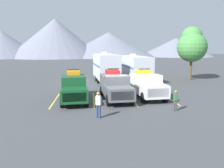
# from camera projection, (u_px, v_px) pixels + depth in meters

# --- Properties ---
(ground_plane) EXTENTS (240.00, 240.00, 0.00)m
(ground_plane) POSITION_uv_depth(u_px,v_px,m) (114.00, 101.00, 18.88)
(ground_plane) COLOR #3F4244
(pickup_truck_a) EXTENTS (2.56, 5.75, 2.62)m
(pickup_truck_a) POSITION_uv_depth(u_px,v_px,m) (74.00, 87.00, 19.01)
(pickup_truck_a) COLOR #144723
(pickup_truck_a) RESTS_ON ground
(pickup_truck_b) EXTENTS (2.59, 5.74, 2.66)m
(pickup_truck_b) POSITION_uv_depth(u_px,v_px,m) (115.00, 86.00, 19.47)
(pickup_truck_b) COLOR #595B60
(pickup_truck_b) RESTS_ON ground
(pickup_truck_c) EXTENTS (2.57, 5.43, 2.56)m
(pickup_truck_c) POSITION_uv_depth(u_px,v_px,m) (147.00, 84.00, 20.26)
(pickup_truck_c) COLOR white
(pickup_truck_c) RESTS_ON ground
(lot_stripe_a) EXTENTS (0.12, 5.50, 0.01)m
(lot_stripe_a) POSITION_uv_depth(u_px,v_px,m) (55.00, 100.00, 19.19)
(lot_stripe_a) COLOR gold
(lot_stripe_a) RESTS_ON ground
(lot_stripe_b) EXTENTS (0.12, 5.50, 0.01)m
(lot_stripe_b) POSITION_uv_depth(u_px,v_px,m) (94.00, 100.00, 19.49)
(lot_stripe_b) COLOR gold
(lot_stripe_b) RESTS_ON ground
(lot_stripe_c) EXTENTS (0.12, 5.50, 0.01)m
(lot_stripe_c) POSITION_uv_depth(u_px,v_px,m) (132.00, 99.00, 19.80)
(lot_stripe_c) COLOR gold
(lot_stripe_c) RESTS_ON ground
(lot_stripe_d) EXTENTS (0.12, 5.50, 0.01)m
(lot_stripe_d) POSITION_uv_depth(u_px,v_px,m) (169.00, 98.00, 20.10)
(lot_stripe_d) COLOR gold
(lot_stripe_d) RESTS_ON ground
(camper_trailer_a) EXTENTS (3.26, 8.62, 3.92)m
(camper_trailer_a) POSITION_uv_depth(u_px,v_px,m) (106.00, 66.00, 29.01)
(camper_trailer_a) COLOR silver
(camper_trailer_a) RESTS_ON ground
(camper_trailer_b) EXTENTS (3.29, 8.70, 3.65)m
(camper_trailer_b) POSITION_uv_depth(u_px,v_px,m) (135.00, 67.00, 29.27)
(camper_trailer_b) COLOR silver
(camper_trailer_b) RESTS_ON ground
(person_a) EXTENTS (0.33, 0.21, 1.52)m
(person_a) POSITION_uv_depth(u_px,v_px,m) (176.00, 99.00, 15.91)
(person_a) COLOR #3F3F42
(person_a) RESTS_ON ground
(person_b) EXTENTS (0.37, 0.28, 1.75)m
(person_b) POSITION_uv_depth(u_px,v_px,m) (98.00, 103.00, 14.29)
(person_b) COLOR navy
(person_b) RESTS_ON ground
(tree_a) EXTENTS (4.03, 4.03, 7.34)m
(tree_a) POSITION_uv_depth(u_px,v_px,m) (192.00, 45.00, 30.45)
(tree_a) COLOR brown
(tree_a) RESTS_ON ground
(mountain_ridge) EXTENTS (113.47, 43.98, 16.77)m
(mountain_ridge) POSITION_uv_depth(u_px,v_px,m) (82.00, 42.00, 100.20)
(mountain_ridge) COLOR slate
(mountain_ridge) RESTS_ON ground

